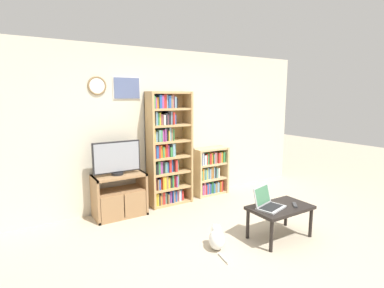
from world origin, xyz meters
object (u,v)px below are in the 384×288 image
(tv_stand, at_px, (120,195))
(bookshelf_short, at_px, (210,172))
(remote_near_laptop, at_px, (295,205))
(television, at_px, (117,158))
(cat, at_px, (217,238))
(bookshelf_tall, at_px, (166,151))
(coffee_table, at_px, (280,210))
(laptop, at_px, (267,202))

(tv_stand, height_order, bookshelf_short, bookshelf_short)
(tv_stand, xyz_separation_m, remote_near_laptop, (1.70, -1.88, 0.11))
(television, bearing_deg, cat, -66.46)
(bookshelf_tall, height_order, coffee_table, bookshelf_tall)
(coffee_table, bearing_deg, bookshelf_short, 82.85)
(bookshelf_tall, bearing_deg, laptop, -74.75)
(cat, bearing_deg, bookshelf_tall, 114.93)
(remote_near_laptop, distance_m, cat, 1.12)
(tv_stand, xyz_separation_m, coffee_table, (1.53, -1.80, 0.04))
(tv_stand, relative_size, cat, 1.49)
(remote_near_laptop, bearing_deg, television, 175.68)
(bookshelf_short, distance_m, cat, 2.06)
(television, relative_size, remote_near_laptop, 4.87)
(tv_stand, relative_size, bookshelf_short, 0.88)
(bookshelf_tall, height_order, cat, bookshelf_tall)
(bookshelf_short, height_order, coffee_table, bookshelf_short)
(coffee_table, distance_m, cat, 0.92)
(tv_stand, bearing_deg, bookshelf_short, 3.89)
(tv_stand, height_order, laptop, laptop)
(television, height_order, cat, television)
(coffee_table, bearing_deg, remote_near_laptop, -26.64)
(laptop, bearing_deg, bookshelf_short, 61.76)
(bookshelf_tall, distance_m, coffee_table, 2.08)
(bookshelf_tall, relative_size, bookshelf_short, 2.16)
(coffee_table, bearing_deg, television, 130.90)
(laptop, bearing_deg, coffee_table, -34.41)
(remote_near_laptop, bearing_deg, tv_stand, 175.22)
(coffee_table, bearing_deg, cat, 166.67)
(television, height_order, bookshelf_short, television)
(laptop, height_order, cat, laptop)
(bookshelf_tall, bearing_deg, cat, -96.32)
(remote_near_laptop, bearing_deg, bookshelf_short, 131.24)
(tv_stand, height_order, cat, tv_stand)
(bookshelf_short, xyz_separation_m, remote_near_laptop, (-0.07, -2.00, 0.00))
(laptop, relative_size, remote_near_laptop, 2.88)
(television, bearing_deg, bookshelf_short, 3.91)
(bookshelf_short, height_order, cat, bookshelf_short)
(laptop, bearing_deg, cat, 152.44)
(laptop, relative_size, cat, 0.82)
(laptop, bearing_deg, television, 112.84)
(tv_stand, height_order, television, television)
(tv_stand, xyz_separation_m, laptop, (1.35, -1.74, 0.16))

